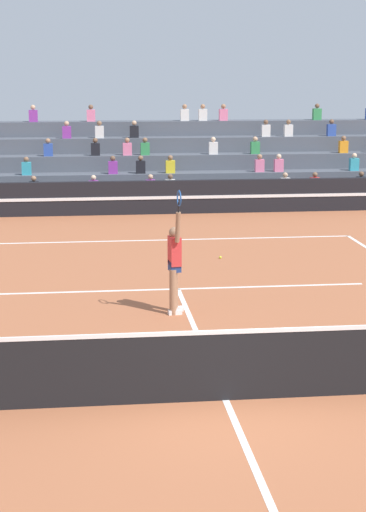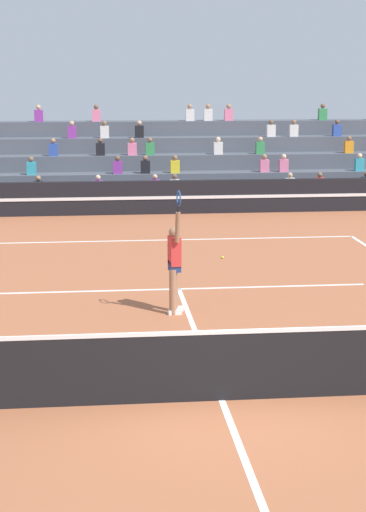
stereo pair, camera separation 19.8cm
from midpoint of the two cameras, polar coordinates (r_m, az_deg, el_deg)
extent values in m
plane|color=#AD603D|center=(12.51, 3.06, -9.59)|extent=(120.00, 120.00, 0.00)
cube|color=white|center=(23.89, -1.31, 1.07)|extent=(11.00, 0.10, 0.01)
cube|color=white|center=(18.58, 0.03, -2.21)|extent=(8.25, 0.10, 0.01)
cube|color=white|center=(12.51, 3.06, -9.57)|extent=(0.10, 12.85, 0.01)
cube|color=black|center=(12.33, 3.08, -7.43)|extent=(11.90, 0.02, 1.00)
cube|color=white|center=(12.17, 3.11, -5.08)|extent=(11.90, 0.04, 0.06)
cube|color=black|center=(28.20, -2.03, 3.93)|extent=(18.00, 0.24, 1.10)
cube|color=white|center=(28.07, -2.02, 3.89)|extent=(18.00, 0.02, 0.10)
cube|color=#4C515B|center=(29.50, -2.19, 3.76)|extent=(20.15, 0.95, 0.55)
cube|color=purple|center=(29.28, -1.68, 4.68)|extent=(0.32, 0.22, 0.44)
sphere|color=tan|center=(29.24, -1.69, 5.30)|extent=(0.18, 0.18, 0.18)
cube|color=red|center=(30.24, 9.28, 4.76)|extent=(0.32, 0.22, 0.44)
sphere|color=brown|center=(30.20, 9.30, 5.37)|extent=(0.18, 0.18, 0.18)
cube|color=black|center=(29.26, -9.41, 4.51)|extent=(0.32, 0.22, 0.44)
sphere|color=#9E7051|center=(29.22, -9.43, 5.13)|extent=(0.18, 0.18, 0.18)
cube|color=purple|center=(29.21, -5.48, 4.61)|extent=(0.32, 0.22, 0.44)
sphere|color=beige|center=(29.17, -5.49, 5.23)|extent=(0.18, 0.18, 0.18)
cube|color=black|center=(30.71, 12.29, 4.76)|extent=(0.32, 0.22, 0.44)
cube|color=silver|center=(29.34, -0.36, 4.70)|extent=(0.32, 0.22, 0.44)
sphere|color=brown|center=(29.30, -0.36, 5.32)|extent=(0.18, 0.18, 0.18)
cube|color=silver|center=(29.98, 7.32, 4.76)|extent=(0.32, 0.22, 0.44)
sphere|color=tan|center=(29.94, 7.34, 5.37)|extent=(0.18, 0.18, 0.18)
cube|color=#4C515B|center=(30.40, -2.31, 4.54)|extent=(20.15, 0.95, 1.10)
cube|color=pink|center=(30.68, 5.63, 6.01)|extent=(0.32, 0.22, 0.44)
sphere|color=#9E7051|center=(30.65, 5.64, 6.60)|extent=(0.18, 0.18, 0.18)
cube|color=purple|center=(30.09, -4.19, 5.91)|extent=(0.32, 0.22, 0.44)
sphere|color=brown|center=(30.06, -4.20, 6.52)|extent=(0.18, 0.18, 0.18)
cube|color=pink|center=(30.83, 6.91, 6.01)|extent=(0.32, 0.22, 0.44)
sphere|color=beige|center=(30.80, 6.92, 6.60)|extent=(0.18, 0.18, 0.18)
cube|color=teal|center=(30.16, -9.88, 5.78)|extent=(0.32, 0.22, 0.44)
sphere|color=brown|center=(30.12, -9.91, 6.38)|extent=(0.18, 0.18, 0.18)
cube|color=black|center=(30.14, -2.34, 5.94)|extent=(0.32, 0.22, 0.44)
sphere|color=brown|center=(30.10, -2.34, 6.55)|extent=(0.18, 0.18, 0.18)
cube|color=yellow|center=(30.22, -0.35, 5.97)|extent=(0.32, 0.22, 0.44)
sphere|color=brown|center=(30.18, -0.35, 6.57)|extent=(0.18, 0.18, 0.18)
cube|color=teal|center=(31.55, 11.85, 5.98)|extent=(0.32, 0.22, 0.44)
sphere|color=beige|center=(31.52, 11.88, 6.56)|extent=(0.18, 0.18, 0.18)
cube|color=#4C515B|center=(31.31, -2.43, 5.27)|extent=(20.15, 0.95, 1.65)
cube|color=silver|center=(31.30, 2.54, 7.19)|extent=(0.32, 0.22, 0.44)
sphere|color=beige|center=(31.27, 2.54, 7.77)|extent=(0.18, 0.18, 0.18)
cube|color=#2D4CA5|center=(31.00, -8.46, 7.02)|extent=(0.32, 0.22, 0.44)
sphere|color=#9E7051|center=(30.98, -8.48, 7.61)|extent=(0.18, 0.18, 0.18)
cube|color=pink|center=(31.00, -3.22, 7.13)|extent=(0.32, 0.22, 0.44)
sphere|color=#9E7051|center=(30.98, -3.23, 7.72)|extent=(0.18, 0.18, 0.18)
cube|color=#338C4C|center=(31.04, -2.03, 7.15)|extent=(0.32, 0.22, 0.44)
sphere|color=brown|center=(31.01, -2.04, 7.74)|extent=(0.18, 0.18, 0.18)
cube|color=orange|center=(32.36, 11.16, 7.14)|extent=(0.32, 0.22, 0.44)
sphere|color=brown|center=(32.34, 11.19, 7.71)|extent=(0.18, 0.18, 0.18)
cube|color=black|center=(30.97, -5.35, 7.10)|extent=(0.32, 0.22, 0.44)
sphere|color=brown|center=(30.95, -5.36, 7.69)|extent=(0.18, 0.18, 0.18)
cube|color=#338C4C|center=(31.56, 5.35, 7.19)|extent=(0.32, 0.22, 0.44)
sphere|color=tan|center=(31.53, 5.36, 7.77)|extent=(0.18, 0.18, 0.18)
cube|color=#4C515B|center=(32.22, -2.53, 5.96)|extent=(20.15, 0.95, 2.20)
cube|color=silver|center=(31.88, -5.07, 8.24)|extent=(0.32, 0.22, 0.44)
sphere|color=brown|center=(31.86, -5.08, 8.81)|extent=(0.18, 0.18, 0.18)
cube|color=purple|center=(31.88, -7.23, 8.19)|extent=(0.32, 0.22, 0.44)
sphere|color=tan|center=(31.86, -7.25, 8.77)|extent=(0.18, 0.18, 0.18)
cube|color=#2D4CA5|center=(33.17, 10.39, 8.25)|extent=(0.32, 0.22, 0.44)
sphere|color=brown|center=(33.15, 10.41, 8.80)|extent=(0.18, 0.18, 0.18)
cube|color=silver|center=(32.56, 6.06, 8.30)|extent=(0.32, 0.22, 0.44)
sphere|color=brown|center=(32.54, 6.07, 8.87)|extent=(0.18, 0.18, 0.18)
cube|color=black|center=(31.92, -2.75, 8.28)|extent=(0.32, 0.22, 0.44)
sphere|color=tan|center=(31.90, -2.76, 8.85)|extent=(0.18, 0.18, 0.18)
cube|color=silver|center=(32.75, 7.56, 8.29)|extent=(0.32, 0.22, 0.44)
sphere|color=brown|center=(32.73, 7.58, 8.85)|extent=(0.18, 0.18, 0.18)
cube|color=#4C515B|center=(33.13, -2.63, 6.61)|extent=(20.15, 0.95, 2.75)
cube|color=purple|center=(32.85, -9.42, 9.21)|extent=(0.32, 0.22, 0.44)
sphere|color=tan|center=(32.84, -9.44, 9.76)|extent=(0.18, 0.18, 0.18)
cube|color=pink|center=(32.79, -5.63, 9.30)|extent=(0.32, 0.22, 0.44)
sphere|color=brown|center=(32.77, -5.64, 9.86)|extent=(0.18, 0.18, 0.18)
cube|color=pink|center=(33.20, 3.23, 9.38)|extent=(0.32, 0.22, 0.44)
sphere|color=#9E7051|center=(33.18, 3.24, 9.93)|extent=(0.18, 0.18, 0.18)
cube|color=silver|center=(33.08, 1.86, 9.38)|extent=(0.32, 0.22, 0.44)
sphere|color=#9E7051|center=(33.07, 1.86, 9.94)|extent=(0.18, 0.18, 0.18)
cube|color=silver|center=(33.00, 0.64, 9.38)|extent=(0.32, 0.22, 0.44)
sphere|color=#9E7051|center=(32.98, 0.64, 9.94)|extent=(0.18, 0.18, 0.18)
cube|color=#338C4C|center=(33.97, 9.46, 9.30)|extent=(0.32, 0.22, 0.44)
sphere|color=brown|center=(33.95, 9.47, 9.84)|extent=(0.18, 0.18, 0.18)
cylinder|color=#9E7051|center=(16.78, -0.23, -2.22)|extent=(0.14, 0.14, 0.90)
cylinder|color=#9E7051|center=(16.56, -0.34, -2.43)|extent=(0.14, 0.14, 0.90)
cube|color=navy|center=(16.57, -0.23, -0.67)|extent=(0.24, 0.34, 0.20)
cube|color=red|center=(16.50, -0.23, 0.34)|extent=(0.24, 0.38, 0.56)
sphere|color=#9E7051|center=(16.43, -0.23, 1.57)|extent=(0.22, 0.22, 0.22)
cube|color=white|center=(16.90, -0.10, -3.55)|extent=(0.27, 0.15, 0.09)
cube|color=white|center=(16.67, -0.21, -3.76)|extent=(0.27, 0.15, 0.09)
cylinder|color=#9E7051|center=(16.74, -0.41, 0.31)|extent=(0.09, 0.09, 0.56)
cylinder|color=#9E7051|center=(16.13, -0.02, 1.93)|extent=(0.11, 0.21, 0.61)
cylinder|color=black|center=(15.99, 0.04, 3.26)|extent=(0.04, 0.08, 0.22)
torus|color=#1E4C99|center=(15.93, 0.07, 3.87)|extent=(0.07, 0.36, 0.36)
sphere|color=#C6DB33|center=(21.57, 2.92, -0.09)|extent=(0.07, 0.07, 0.07)
camera|label=1|loc=(0.10, -89.66, 0.07)|focal=60.00mm
camera|label=2|loc=(0.10, 90.34, -0.07)|focal=60.00mm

